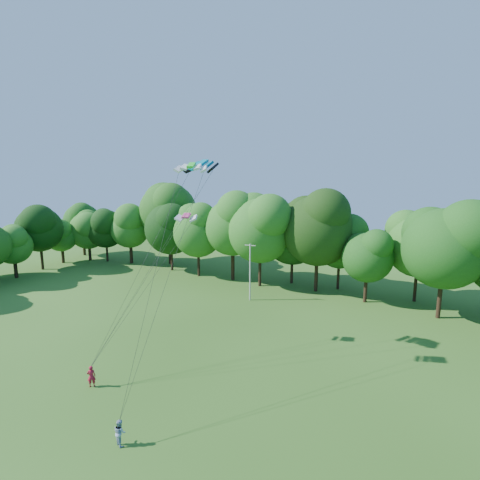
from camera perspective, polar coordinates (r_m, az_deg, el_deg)
The scene contains 9 objects.
ground at distance 25.07m, azimuth -22.94°, elevation -29.18°, with size 160.00×160.00×0.00m, color #274C14.
utility_pole at distance 46.24m, azimuth 1.53°, elevation -4.79°, with size 1.43×0.20×7.13m.
kite_flyer_left at distance 31.34m, azimuth -21.71°, elevation -18.73°, with size 0.60×0.40×1.65m, color #A5152E.
kite_flyer_right at distance 25.35m, azimuth -17.83°, elevation -26.11°, with size 0.76×0.59×1.57m, color #8AA1C0.
kite_teal at distance 32.54m, azimuth -5.94°, elevation 11.51°, with size 3.19×1.54×0.75m.
kite_green at distance 29.22m, azimuth -7.45°, elevation 11.23°, with size 2.66×1.96×0.48m.
kite_pink at distance 33.64m, azimuth -8.18°, elevation 3.70°, with size 2.15×1.56×0.44m.
tree_back_west at distance 65.39m, azimuth -10.89°, elevation 4.89°, with size 10.84×10.84×15.76m.
tree_back_center at distance 49.82m, azimuth 11.82°, elevation 2.63°, with size 10.22×10.22×14.86m.
Camera 1 is at (16.19, -11.15, 15.56)m, focal length 28.00 mm.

